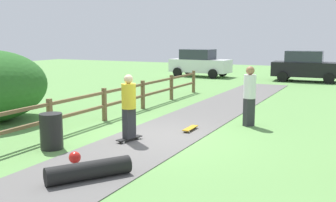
{
  "coord_description": "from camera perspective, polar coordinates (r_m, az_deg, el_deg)",
  "views": [
    {
      "loc": [
        5.09,
        -9.51,
        2.77
      ],
      "look_at": [
        0.22,
        0.37,
        1.0
      ],
      "focal_mm": 42.66,
      "sensor_mm": 36.0,
      "label": 1
    }
  ],
  "objects": [
    {
      "name": "trash_bin",
      "position": [
        10.37,
        -16.32,
        -4.17
      ],
      "size": [
        0.56,
        0.56,
        0.9
      ],
      "primitive_type": "cylinder",
      "color": "black",
      "rests_on": "ground_plane"
    },
    {
      "name": "skater_fallen",
      "position": [
        8.1,
        -11.38,
        -9.53
      ],
      "size": [
        1.55,
        1.59,
        0.36
      ],
      "color": "black",
      "rests_on": "asphalt_path"
    },
    {
      "name": "bystander_white",
      "position": [
        12.67,
        11.57,
        1.13
      ],
      "size": [
        0.53,
        0.53,
        1.88
      ],
      "color": "#2D2D33",
      "rests_on": "ground_plane"
    },
    {
      "name": "skateboard_loose",
      "position": [
        11.91,
        3.21,
        -3.89
      ],
      "size": [
        0.21,
        0.8,
        0.08
      ],
      "color": "#BF8C19",
      "rests_on": "asphalt_path"
    },
    {
      "name": "asphalt_path",
      "position": [
        11.13,
        -1.85,
        -5.23
      ],
      "size": [
        2.4,
        28.0,
        0.02
      ],
      "primitive_type": "cube",
      "color": "#605E5B",
      "rests_on": "ground_plane"
    },
    {
      "name": "parked_car_white",
      "position": [
        28.41,
        4.53,
        5.44
      ],
      "size": [
        4.29,
        2.18,
        1.92
      ],
      "color": "silver",
      "rests_on": "ground_plane"
    },
    {
      "name": "wooden_fence",
      "position": [
        12.41,
        -12.52,
        -0.84
      ],
      "size": [
        0.12,
        18.12,
        1.1
      ],
      "color": "brown",
      "rests_on": "ground_plane"
    },
    {
      "name": "parked_car_black",
      "position": [
        26.6,
        19.14,
        4.72
      ],
      "size": [
        4.26,
        2.12,
        1.92
      ],
      "color": "black",
      "rests_on": "ground_plane"
    },
    {
      "name": "skater_riding",
      "position": [
        10.58,
        -5.62,
        -0.47
      ],
      "size": [
        0.47,
        0.82,
        1.78
      ],
      "color": "black",
      "rests_on": "asphalt_path"
    },
    {
      "name": "ground_plane",
      "position": [
        11.13,
        -1.85,
        -5.28
      ],
      "size": [
        60.0,
        60.0,
        0.0
      ],
      "primitive_type": "plane",
      "color": "#60934C"
    }
  ]
}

